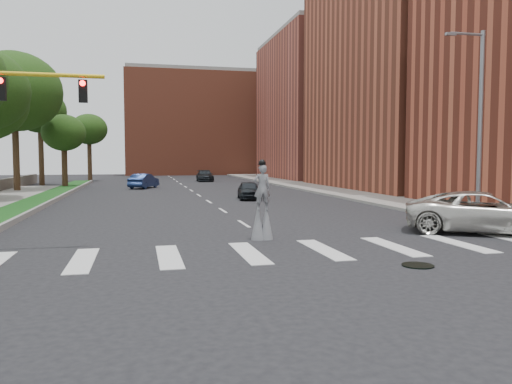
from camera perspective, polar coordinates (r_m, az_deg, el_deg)
The scene contains 18 objects.
ground_plane at distance 15.69m, azimuth 4.62°, elevation -7.45°, with size 160.00×160.00×0.00m, color black.
grass_median at distance 35.42m, azimuth -24.19°, elevation -1.19°, with size 2.00×60.00×0.25m, color #124214.
median_curb at distance 35.23m, azimuth -22.51°, elevation -1.14°, with size 0.20×60.00×0.28m, color gray.
sidewalk_right at distance 43.32m, azimuth 10.26°, elevation -0.06°, with size 5.00×90.00×0.18m, color gray.
manhole at distance 15.13m, azimuth 18.01°, elevation -7.98°, with size 0.90×0.90×0.04m, color black.
building_mid at distance 52.78m, azimuth 17.96°, elevation 13.50°, with size 16.00×22.00×24.00m, color #9C4931.
building_far at distance 73.98m, azimuth 8.14°, elevation 9.30°, with size 16.00×22.00×20.00m, color #AC503F.
building_backdrop at distance 93.44m, azimuth -6.64°, elevation 7.59°, with size 26.00×14.00×18.00m, color #9C4931.
streetlight at distance 25.95m, azimuth 24.09°, elevation 7.60°, with size 2.05×0.20×9.00m.
stilt_performer at distance 18.78m, azimuth 0.70°, elevation -1.84°, with size 0.84×0.53×3.03m.
suv_crossing at distance 22.46m, azimuth 24.57°, elevation -2.13°, with size 2.83×6.14×1.71m, color beige.
car_near at distance 36.91m, azimuth -0.79°, elevation 0.21°, with size 1.58×3.94×1.34m, color black.
car_mid at distance 51.12m, azimuth -12.70°, elevation 1.23°, with size 1.54×4.43×1.46m, color navy.
car_far at distance 64.68m, azimuth -5.87°, elevation 1.86°, with size 2.03×4.99×1.45m, color black.
tree_4 at distance 49.30m, azimuth -25.93°, elevation 10.27°, with size 8.19×8.19×12.34m.
tree_5 at distance 60.40m, azimuth -23.47°, elevation 8.43°, with size 5.67×5.67×10.59m.
tree_6 at distance 53.16m, azimuth -21.12°, elevation 6.27°, with size 4.25×4.25×7.33m.
tree_7 at distance 68.45m, azimuth -18.55°, elevation 6.75°, with size 4.67×4.67×8.71m.
Camera 1 is at (-4.72, -14.64, 3.11)m, focal length 35.00 mm.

